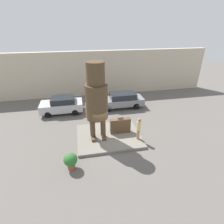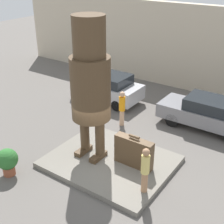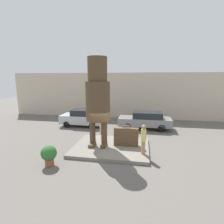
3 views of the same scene
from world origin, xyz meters
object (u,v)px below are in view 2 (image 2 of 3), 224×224
(tourist, at_px, (145,169))
(worker_hivis, at_px, (122,107))
(parked_car_silver, at_px, (108,87))
(giant_suitcase, at_px, (134,152))
(statue_figure, at_px, (90,80))
(parked_car_grey, at_px, (209,113))
(planter_pot, at_px, (7,160))

(tourist, height_order, worker_hivis, tourist)
(parked_car_silver, bearing_deg, tourist, 134.19)
(giant_suitcase, bearing_deg, statue_figure, -170.34)
(parked_car_silver, relative_size, worker_hivis, 2.22)
(tourist, relative_size, parked_car_grey, 0.37)
(tourist, bearing_deg, giant_suitcase, 135.18)
(giant_suitcase, height_order, worker_hivis, worker_hivis)
(planter_pot, bearing_deg, statue_figure, 53.76)
(giant_suitcase, bearing_deg, parked_car_silver, 133.96)
(parked_car_silver, distance_m, worker_hivis, 3.11)
(tourist, distance_m, planter_pot, 5.28)
(tourist, height_order, parked_car_grey, tourist)
(parked_car_grey, distance_m, planter_pot, 9.42)
(statue_figure, distance_m, planter_pot, 4.42)
(planter_pot, xyz_separation_m, worker_hivis, (1.41, 5.83, 0.35))
(planter_pot, bearing_deg, worker_hivis, 76.39)
(statue_figure, bearing_deg, parked_car_silver, 119.30)
(giant_suitcase, distance_m, parked_car_silver, 6.77)
(worker_hivis, bearing_deg, parked_car_grey, 30.04)
(planter_pot, bearing_deg, parked_car_grey, 57.48)
(parked_car_grey, bearing_deg, worker_hivis, 30.04)
(tourist, xyz_separation_m, parked_car_silver, (-5.80, 5.97, -0.31))
(tourist, xyz_separation_m, parked_car_grey, (0.17, 6.02, -0.32))
(tourist, relative_size, worker_hivis, 0.97)
(parked_car_grey, bearing_deg, tourist, 88.34)
(parked_car_grey, bearing_deg, planter_pot, 57.48)
(worker_hivis, bearing_deg, parked_car_silver, 138.41)
(giant_suitcase, relative_size, tourist, 0.91)
(statue_figure, bearing_deg, planter_pot, -126.24)
(giant_suitcase, distance_m, tourist, 1.60)
(statue_figure, xyz_separation_m, giant_suitcase, (1.79, 0.31, -2.70))
(parked_car_silver, relative_size, parked_car_grey, 0.85)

